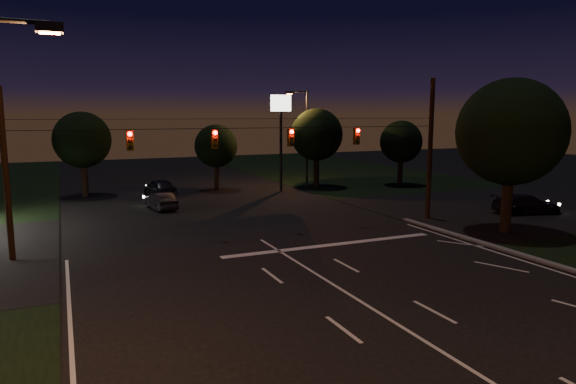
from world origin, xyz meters
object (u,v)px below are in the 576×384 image
car_oncoming_a (160,188)px  car_oncoming_b (161,201)px  utility_pole_right (427,219)px  car_cross (527,204)px  tree_right_near (509,133)px

car_oncoming_a → car_oncoming_b: (-0.98, -5.75, -0.14)m
car_oncoming_b → utility_pole_right: bearing=137.0°
car_oncoming_a → car_cross: car_oncoming_a is taller
car_oncoming_a → car_cross: size_ratio=0.97×
car_cross → utility_pole_right: bearing=93.8°
car_oncoming_a → utility_pole_right: bearing=125.5°
car_oncoming_b → tree_right_near: bearing=129.0°
utility_pole_right → car_oncoming_a: (-14.37, 16.09, 0.76)m
utility_pole_right → tree_right_near: (1.53, -4.83, 5.68)m
car_cross → tree_right_near: bearing=135.8°
tree_right_near → car_oncoming_b: bearing=138.0°
tree_right_near → utility_pole_right: bearing=107.5°
utility_pole_right → car_cross: utility_pole_right is taller
utility_pole_right → car_oncoming_a: 21.58m
car_oncoming_b → car_cross: (22.59, -11.77, 0.05)m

